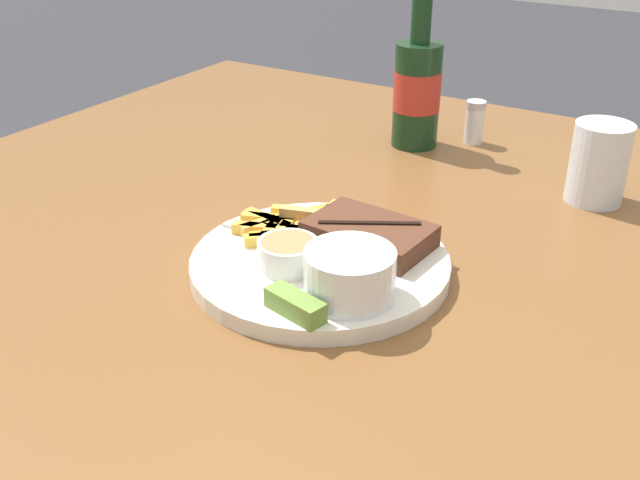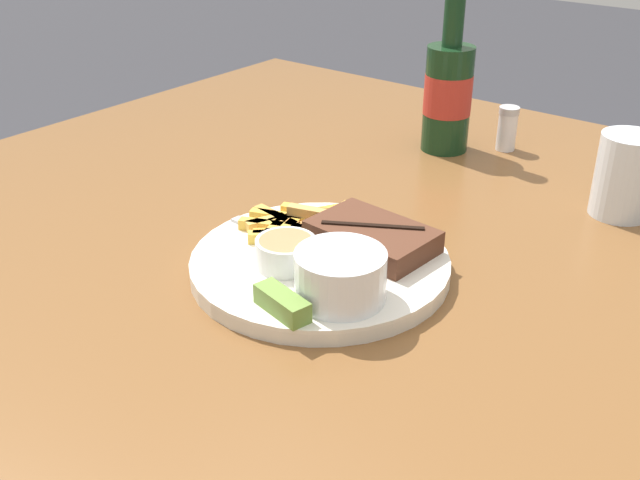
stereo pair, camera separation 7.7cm
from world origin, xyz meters
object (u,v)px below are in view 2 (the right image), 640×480
at_px(fork_utensil, 272,235).
at_px(drinking_glass, 625,176).
at_px(dinner_plate, 320,264).
at_px(dipping_sauce_cup, 286,251).
at_px(coleslaw_cup, 340,273).
at_px(salt_shaker, 507,128).
at_px(beer_bottle, 448,92).
at_px(steak_portion, 372,236).
at_px(knife_utensil, 348,247).
at_px(pickle_spear, 282,303).

height_order(fork_utensil, drinking_glass, drinking_glass).
height_order(dinner_plate, dipping_sauce_cup, dipping_sauce_cup).
bearing_deg(fork_utensil, drinking_glass, 54.67).
bearing_deg(fork_utensil, dipping_sauce_cup, -32.56).
height_order(coleslaw_cup, salt_shaker, coleslaw_cup).
height_order(fork_utensil, salt_shaker, salt_shaker).
distance_m(dipping_sauce_cup, beer_bottle, 0.44).
xyz_separation_m(fork_utensil, salt_shaker, (0.06, 0.45, 0.01)).
bearing_deg(steak_portion, drinking_glass, 59.18).
bearing_deg(dipping_sauce_cup, knife_utensil, 65.67).
relative_size(steak_portion, knife_utensil, 0.81).
bearing_deg(beer_bottle, fork_utensil, -88.48).
xyz_separation_m(pickle_spear, salt_shaker, (-0.05, 0.56, 0.00)).
bearing_deg(salt_shaker, drinking_glass, -29.92).
bearing_deg(pickle_spear, fork_utensil, 134.82).
height_order(steak_portion, fork_utensil, steak_portion).
relative_size(beer_bottle, salt_shaker, 3.77).
height_order(dipping_sauce_cup, pickle_spear, dipping_sauce_cup).
distance_m(dinner_plate, knife_utensil, 0.04).
bearing_deg(dinner_plate, knife_utensil, 65.48).
height_order(dinner_plate, fork_utensil, fork_utensil).
xyz_separation_m(fork_utensil, knife_utensil, (0.08, 0.03, 0.00)).
relative_size(pickle_spear, knife_utensil, 0.39).
bearing_deg(coleslaw_cup, drinking_glass, 70.85).
distance_m(coleslaw_cup, salt_shaker, 0.51).
distance_m(dinner_plate, salt_shaker, 0.46).
bearing_deg(knife_utensil, pickle_spear, 178.19).
relative_size(coleslaw_cup, dipping_sauce_cup, 1.40).
xyz_separation_m(knife_utensil, salt_shaker, (-0.02, 0.42, 0.01)).
bearing_deg(fork_utensil, salt_shaker, 85.94).
bearing_deg(knife_utensil, fork_utensil, 95.42).
height_order(steak_portion, knife_utensil, steak_portion).
xyz_separation_m(dipping_sauce_cup, fork_utensil, (-0.05, 0.04, -0.01)).
height_order(dipping_sauce_cup, salt_shaker, salt_shaker).
bearing_deg(steak_portion, coleslaw_cup, -71.44).
xyz_separation_m(knife_utensil, drinking_glass, (0.19, 0.31, 0.03)).
bearing_deg(coleslaw_cup, beer_bottle, 107.83).
bearing_deg(dipping_sauce_cup, steak_portion, 62.56).
distance_m(pickle_spear, drinking_glass, 0.47).
bearing_deg(pickle_spear, salt_shaker, 94.71).
bearing_deg(drinking_glass, pickle_spear, -110.10).
distance_m(steak_portion, fork_utensil, 0.11).
bearing_deg(pickle_spear, drinking_glass, 69.90).
distance_m(fork_utensil, knife_utensil, 0.09).
height_order(steak_portion, drinking_glass, drinking_glass).
bearing_deg(steak_portion, dinner_plate, -119.56).
distance_m(dipping_sauce_cup, knife_utensil, 0.07).
xyz_separation_m(pickle_spear, drinking_glass, (0.16, 0.44, 0.02)).
bearing_deg(dipping_sauce_cup, coleslaw_cup, -11.20).
xyz_separation_m(beer_bottle, salt_shaker, (0.07, 0.05, -0.05)).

